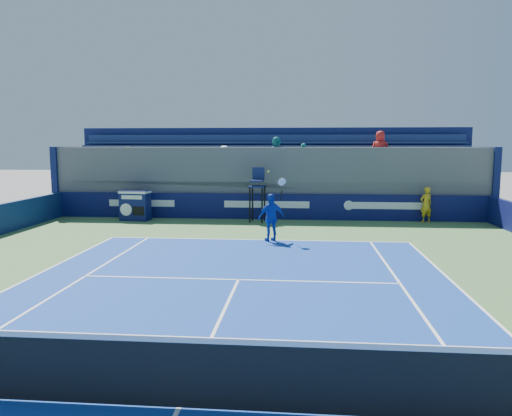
# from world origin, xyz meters

# --- Properties ---
(ground) EXTENTS (120.00, 120.00, 0.00)m
(ground) POSITION_xyz_m (0.00, 0.00, 0.00)
(ground) COLOR slate
(ground) RESTS_ON ground
(apron) EXTENTS (20.00, 34.00, 0.01)m
(apron) POSITION_xyz_m (0.00, 0.00, 0.01)
(apron) COLOR #47723B
(apron) RESTS_ON ground
(court_surface) EXTENTS (10.97, 23.77, 0.01)m
(court_surface) POSITION_xyz_m (0.00, 0.00, 0.01)
(court_surface) COLOR navy
(court_surface) RESTS_ON apron
(ball_person) EXTENTS (0.69, 0.57, 1.61)m
(ball_person) POSITION_xyz_m (7.22, 16.73, 0.82)
(ball_person) COLOR gold
(ball_person) RESTS_ON apron
(court_lines) EXTENTS (11.04, 23.84, 0.00)m
(court_lines) POSITION_xyz_m (0.00, 0.00, 0.02)
(court_lines) COLOR white
(court_lines) RESTS_ON court_surface
(tennis_net) EXTENTS (11.65, 0.08, 1.10)m
(tennis_net) POSITION_xyz_m (0.00, 0.00, 0.56)
(tennis_net) COLOR black
(tennis_net) RESTS_ON ground
(back_hoarding) EXTENTS (20.40, 0.21, 1.20)m
(back_hoarding) POSITION_xyz_m (0.00, 17.10, 0.60)
(back_hoarding) COLOR #0C0F45
(back_hoarding) RESTS_ON ground
(match_clock) EXTENTS (1.38, 0.85, 1.40)m
(match_clock) POSITION_xyz_m (-6.04, 16.19, 0.74)
(match_clock) COLOR #0F154C
(match_clock) RESTS_ON ground
(umpire_chair) EXTENTS (0.78, 0.78, 2.48)m
(umpire_chair) POSITION_xyz_m (-0.36, 16.24, 1.53)
(umpire_chair) COLOR black
(umpire_chair) RESTS_ON ground
(tennis_player) EXTENTS (1.10, 0.85, 2.57)m
(tennis_player) POSITION_xyz_m (0.55, 11.69, 0.89)
(tennis_player) COLOR #1539AD
(tennis_player) RESTS_ON apron
(stadium_seating) EXTENTS (21.00, 4.05, 4.40)m
(stadium_seating) POSITION_xyz_m (0.00, 19.14, 1.84)
(stadium_seating) COLOR #505055
(stadium_seating) RESTS_ON ground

